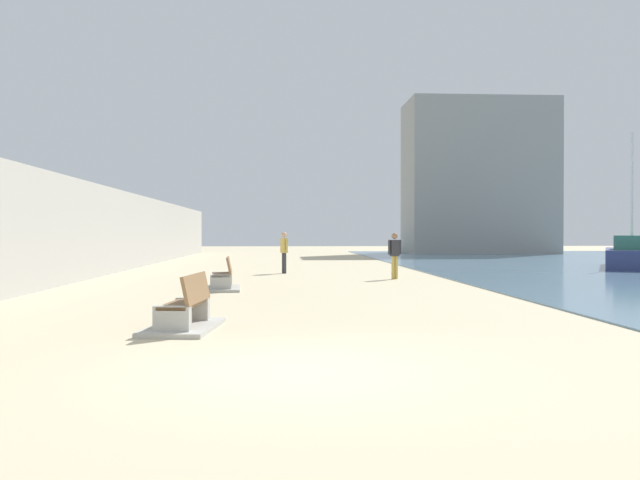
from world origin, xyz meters
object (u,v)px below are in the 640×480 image
(bench_far, at_px, (222,282))
(person_walking, at_px, (395,252))
(bench_near, at_px, (185,316))
(boat_nearest, at_px, (632,255))
(person_standing, at_px, (284,249))

(bench_far, height_order, person_walking, person_walking)
(bench_near, xyz_separation_m, person_walking, (5.86, 12.36, 0.76))
(bench_near, xyz_separation_m, bench_far, (-0.07, 8.16, 0.00))
(person_walking, distance_m, boat_nearest, 14.07)
(bench_far, height_order, person_standing, person_standing)
(person_walking, bearing_deg, boat_nearest, 27.00)
(boat_nearest, bearing_deg, bench_near, -134.45)
(person_standing, bearing_deg, bench_far, -103.42)
(person_standing, bearing_deg, boat_nearest, 9.31)
(bench_near, distance_m, bench_far, 8.16)
(bench_far, distance_m, person_standing, 8.13)
(bench_far, bearing_deg, person_standing, 76.58)
(person_walking, bearing_deg, bench_far, -144.70)
(person_standing, bearing_deg, bench_near, -96.43)
(person_walking, relative_size, boat_nearest, 0.22)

